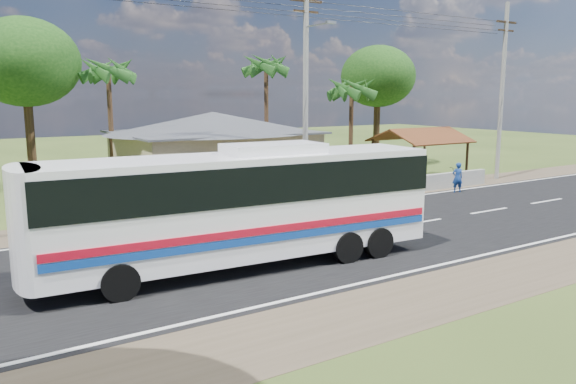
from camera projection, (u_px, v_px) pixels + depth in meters
name	position (u px, v px, depth m)	size (l,w,h in m)	color
ground	(335.00, 237.00, 21.48)	(120.00, 120.00, 0.00)	#2F4518
road	(335.00, 237.00, 21.47)	(120.00, 16.00, 0.03)	black
house	(214.00, 143.00, 32.36)	(12.40, 10.00, 5.00)	tan
waiting_shed	(420.00, 138.00, 34.94)	(5.20, 4.48, 3.35)	#372514
concrete_barrier	(443.00, 181.00, 32.39)	(7.00, 0.30, 0.90)	#9E9E99
utility_poles	(300.00, 86.00, 27.29)	(32.80, 2.22, 11.00)	#9E9E99
palm_near	(352.00, 89.00, 34.66)	(2.80, 2.80, 6.70)	#47301E
palm_mid	(266.00, 67.00, 36.30)	(2.80, 2.80, 8.20)	#47301E
palm_far	(108.00, 71.00, 31.53)	(2.80, 2.80, 7.70)	#47301E
tree_behind_house	(25.00, 63.00, 31.00)	(6.00, 6.00, 9.61)	#47301E
tree_behind_shed	(378.00, 77.00, 42.08)	(5.60, 5.60, 9.02)	#47301E
coach_bus	(244.00, 198.00, 17.44)	(12.61, 3.51, 3.87)	white
motorcycle	(451.00, 176.00, 34.29)	(0.63, 1.81, 0.95)	black
person	(457.00, 178.00, 31.05)	(0.61, 0.40, 1.68)	navy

